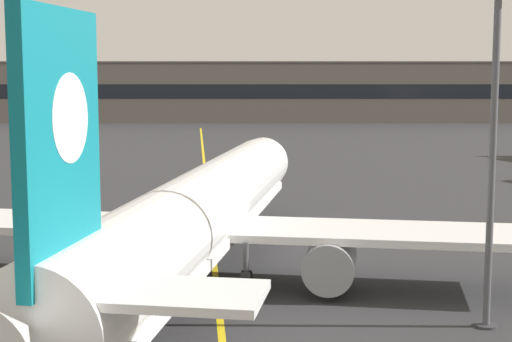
{
  "coord_description": "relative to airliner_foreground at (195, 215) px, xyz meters",
  "views": [
    {
      "loc": [
        3.05,
        -21.39,
        9.98
      ],
      "look_at": [
        3.2,
        16.84,
        5.16
      ],
      "focal_mm": 55.12,
      "sensor_mm": 36.0,
      "label": 1
    }
  ],
  "objects": [
    {
      "name": "airliner_foreground",
      "position": [
        0.0,
        0.0,
        0.0
      ],
      "size": [
        32.36,
        41.4,
        11.65
      ],
      "color": "white",
      "rests_on": "ground"
    },
    {
      "name": "taxiway_centreline",
      "position": [
        -0.33,
        15.4,
        -3.37
      ],
      "size": [
        14.15,
        179.49,
        0.01
      ],
      "primitive_type": "cube",
      "rotation": [
        0.0,
        0.0,
        0.08
      ],
      "color": "yellow",
      "rests_on": "ground"
    },
    {
      "name": "terminal_building",
      "position": [
        1.11,
        123.93,
        2.68
      ],
      "size": [
        162.43,
        12.4,
        12.09
      ],
      "color": "slate",
      "rests_on": "ground"
    },
    {
      "name": "apron_lamp_post",
      "position": [
        11.8,
        -6.02,
        3.69
      ],
      "size": [
        2.24,
        0.9,
        13.49
      ],
      "color": "#515156",
      "rests_on": "ground"
    },
    {
      "name": "safety_cone_by_nose_gear",
      "position": [
        1.1,
        16.01,
        -3.11
      ],
      "size": [
        0.44,
        0.44,
        0.55
      ],
      "color": "orange",
      "rests_on": "ground"
    }
  ]
}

